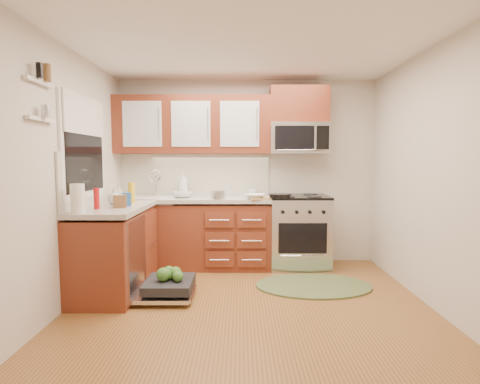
{
  "coord_description": "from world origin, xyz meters",
  "views": [
    {
      "loc": [
        -0.08,
        -3.45,
        1.42
      ],
      "look_at": [
        -0.09,
        0.85,
        1.05
      ],
      "focal_mm": 28.0,
      "sensor_mm": 36.0,
      "label": 1
    }
  ],
  "objects_px": {
    "skillet": "(280,196)",
    "stock_pot": "(218,195)",
    "paper_towel_roll": "(78,199)",
    "microwave": "(299,138)",
    "sink": "(152,207)",
    "dishwasher": "(166,288)",
    "rug": "(313,286)",
    "bowl_a": "(254,196)",
    "upper_cabinets": "(193,125)",
    "cup": "(253,192)",
    "bowl_b": "(183,195)",
    "cutting_board": "(262,198)",
    "range": "(299,231)"
  },
  "relations": [
    {
      "from": "microwave",
      "to": "cup",
      "type": "relative_size",
      "value": 5.98
    },
    {
      "from": "upper_cabinets",
      "to": "rug",
      "type": "xyz_separation_m",
      "value": [
        1.46,
        -0.93,
        -1.86
      ]
    },
    {
      "from": "skillet",
      "to": "microwave",
      "type": "bearing_deg",
      "value": 52.88
    },
    {
      "from": "cup",
      "to": "stock_pot",
      "type": "bearing_deg",
      "value": -136.48
    },
    {
      "from": "stock_pot",
      "to": "cup",
      "type": "relative_size",
      "value": 1.44
    },
    {
      "from": "range",
      "to": "paper_towel_roll",
      "type": "height_order",
      "value": "paper_towel_roll"
    },
    {
      "from": "cutting_board",
      "to": "cup",
      "type": "xyz_separation_m",
      "value": [
        -0.1,
        0.43,
        0.04
      ]
    },
    {
      "from": "sink",
      "to": "paper_towel_roll",
      "type": "relative_size",
      "value": 2.25
    },
    {
      "from": "skillet",
      "to": "stock_pot",
      "type": "distance_m",
      "value": 0.77
    },
    {
      "from": "upper_cabinets",
      "to": "range",
      "type": "relative_size",
      "value": 2.16
    },
    {
      "from": "range",
      "to": "rug",
      "type": "relative_size",
      "value": 0.73
    },
    {
      "from": "rug",
      "to": "cup",
      "type": "bearing_deg",
      "value": 122.89
    },
    {
      "from": "upper_cabinets",
      "to": "range",
      "type": "distance_m",
      "value": 1.99
    },
    {
      "from": "upper_cabinets",
      "to": "microwave",
      "type": "xyz_separation_m",
      "value": [
        1.41,
        -0.02,
        -0.18
      ]
    },
    {
      "from": "microwave",
      "to": "sink",
      "type": "bearing_deg",
      "value": -176.15
    },
    {
      "from": "upper_cabinets",
      "to": "microwave",
      "type": "height_order",
      "value": "upper_cabinets"
    },
    {
      "from": "range",
      "to": "dishwasher",
      "type": "bearing_deg",
      "value": -143.73
    },
    {
      "from": "microwave",
      "to": "bowl_a",
      "type": "xyz_separation_m",
      "value": [
        -0.59,
        -0.3,
        -0.74
      ]
    },
    {
      "from": "range",
      "to": "dishwasher",
      "type": "distance_m",
      "value": 1.95
    },
    {
      "from": "skillet",
      "to": "cup",
      "type": "bearing_deg",
      "value": 123.92
    },
    {
      "from": "dishwasher",
      "to": "cup",
      "type": "xyz_separation_m",
      "value": [
        0.94,
        1.35,
        0.88
      ]
    },
    {
      "from": "bowl_a",
      "to": "range",
      "type": "bearing_deg",
      "value": 16.91
    },
    {
      "from": "bowl_b",
      "to": "cup",
      "type": "xyz_separation_m",
      "value": [
        0.93,
        0.23,
        0.01
      ]
    },
    {
      "from": "dishwasher",
      "to": "skillet",
      "type": "xyz_separation_m",
      "value": [
        1.26,
        0.88,
        0.87
      ]
    },
    {
      "from": "rug",
      "to": "skillet",
      "type": "bearing_deg",
      "value": 121.97
    },
    {
      "from": "bowl_a",
      "to": "cutting_board",
      "type": "bearing_deg",
      "value": -18.05
    },
    {
      "from": "upper_cabinets",
      "to": "skillet",
      "type": "bearing_deg",
      "value": -19.35
    },
    {
      "from": "microwave",
      "to": "sink",
      "type": "height_order",
      "value": "microwave"
    },
    {
      "from": "upper_cabinets",
      "to": "bowl_a",
      "type": "distance_m",
      "value": 1.27
    },
    {
      "from": "microwave",
      "to": "bowl_b",
      "type": "distance_m",
      "value": 1.7
    },
    {
      "from": "skillet",
      "to": "paper_towel_roll",
      "type": "height_order",
      "value": "paper_towel_roll"
    },
    {
      "from": "dishwasher",
      "to": "cutting_board",
      "type": "xyz_separation_m",
      "value": [
        1.04,
        0.92,
        0.84
      ]
    },
    {
      "from": "dishwasher",
      "to": "rug",
      "type": "relative_size",
      "value": 0.54
    },
    {
      "from": "sink",
      "to": "stock_pot",
      "type": "relative_size",
      "value": 3.4
    },
    {
      "from": "sink",
      "to": "stock_pot",
      "type": "bearing_deg",
      "value": -12.79
    },
    {
      "from": "microwave",
      "to": "paper_towel_roll",
      "type": "bearing_deg",
      "value": -145.35
    },
    {
      "from": "stock_pot",
      "to": "bowl_a",
      "type": "relative_size",
      "value": 0.72
    },
    {
      "from": "upper_cabinets",
      "to": "dishwasher",
      "type": "distance_m",
      "value": 2.19
    },
    {
      "from": "sink",
      "to": "rug",
      "type": "distance_m",
      "value": 2.27
    },
    {
      "from": "microwave",
      "to": "rug",
      "type": "height_order",
      "value": "microwave"
    },
    {
      "from": "paper_towel_roll",
      "to": "bowl_b",
      "type": "xyz_separation_m",
      "value": [
        0.75,
        1.44,
        -0.1
      ]
    },
    {
      "from": "paper_towel_roll",
      "to": "cup",
      "type": "xyz_separation_m",
      "value": [
        1.68,
        1.67,
        -0.09
      ]
    },
    {
      "from": "cutting_board",
      "to": "paper_towel_roll",
      "type": "relative_size",
      "value": 1.12
    },
    {
      "from": "cup",
      "to": "paper_towel_roll",
      "type": "bearing_deg",
      "value": -135.1
    },
    {
      "from": "microwave",
      "to": "cup",
      "type": "height_order",
      "value": "microwave"
    },
    {
      "from": "sink",
      "to": "bowl_b",
      "type": "height_order",
      "value": "bowl_b"
    },
    {
      "from": "dishwasher",
      "to": "stock_pot",
      "type": "bearing_deg",
      "value": 61.91
    },
    {
      "from": "stock_pot",
      "to": "dishwasher",
      "type": "bearing_deg",
      "value": -118.09
    },
    {
      "from": "sink",
      "to": "cutting_board",
      "type": "height_order",
      "value": "cutting_board"
    },
    {
      "from": "sink",
      "to": "cup",
      "type": "bearing_deg",
      "value": 9.78
    }
  ]
}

